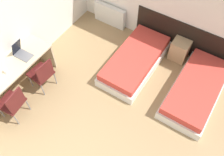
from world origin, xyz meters
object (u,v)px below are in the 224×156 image
(bed_near_door, at_px, (196,90))
(nightstand, at_px, (179,50))
(chair_near_notebook, at_px, (13,102))
(chair_near_laptop, at_px, (42,73))
(laptop, at_px, (21,52))
(bed_near_window, at_px, (135,61))

(bed_near_door, relative_size, nightstand, 3.77)
(nightstand, relative_size, chair_near_notebook, 0.60)
(chair_near_laptop, distance_m, laptop, 0.57)
(bed_near_window, relative_size, nightstand, 3.77)
(bed_near_door, xyz_separation_m, nightstand, (-0.73, 0.78, 0.07))
(bed_near_door, distance_m, chair_near_laptop, 3.20)
(bed_near_window, xyz_separation_m, laptop, (-1.79, -1.52, 0.64))
(chair_near_notebook, bearing_deg, chair_near_laptop, 83.85)
(bed_near_window, relative_size, chair_near_laptop, 2.26)
(chair_near_laptop, relative_size, chair_near_notebook, 1.00)
(laptop, bearing_deg, chair_near_laptop, -3.34)
(laptop, bearing_deg, chair_near_notebook, -63.62)
(bed_near_door, height_order, chair_near_laptop, chair_near_laptop)
(nightstand, relative_size, laptop, 1.37)
(chair_near_laptop, distance_m, chair_near_notebook, 0.82)
(nightstand, xyz_separation_m, laptop, (-2.52, -2.30, 0.57))
(bed_near_door, bearing_deg, chair_near_notebook, -140.00)
(bed_near_door, xyz_separation_m, chair_near_laptop, (-2.80, -1.53, 0.29))
(nightstand, xyz_separation_m, chair_near_laptop, (-2.07, -2.31, 0.22))
(chair_near_laptop, relative_size, laptop, 2.29)
(nightstand, height_order, laptop, laptop)
(chair_near_laptop, bearing_deg, chair_near_notebook, -85.11)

